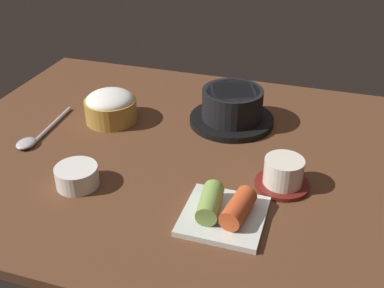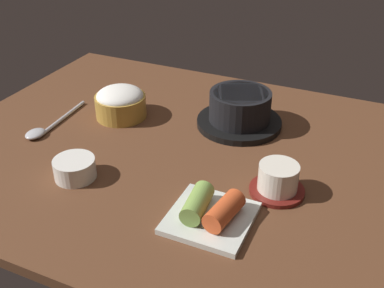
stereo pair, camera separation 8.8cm
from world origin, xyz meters
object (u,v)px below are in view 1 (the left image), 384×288
Objects in this scene: rice_bowl at (111,106)px; side_bowl_near at (77,176)px; kimchi_plate at (224,210)px; spoon at (36,137)px; stone_pot at (232,108)px; tea_cup_with_saucer at (283,174)px.

side_bowl_near is (4.97, -23.74, -1.52)cm from rice_bowl.
kimchi_plate is at bearing -37.93° from rice_bowl.
side_bowl_near is at bearing 177.75° from kimchi_plate.
rice_bowl is 16.93cm from spoon.
kimchi_plate is at bearing -78.78° from stone_pot.
stone_pot reaches higher than kimchi_plate.
stone_pot is 41.65cm from spoon.
rice_bowl is at bearing -164.77° from stone_pot.
rice_bowl reaches higher than kimchi_plate.
tea_cup_with_saucer is at bearing -55.27° from stone_pot.
spoon is at bearing -132.73° from rice_bowl.
kimchi_plate is at bearing -123.40° from tea_cup_with_saucer.
stone_pot is 2.43× the size of side_bowl_near.
rice_bowl reaches higher than side_bowl_near.
stone_pot is at bearing 27.53° from spoon.
stone_pot is 1.62× the size of rice_bowl.
tea_cup_with_saucer is 0.49× the size of spoon.
stone_pot is 26.44cm from rice_bowl.
kimchi_plate is at bearing -16.21° from spoon.
side_bowl_near is at bearing -123.80° from stone_pot.
rice_bowl is 0.57× the size of spoon.
stone_pot reaches higher than side_bowl_near.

